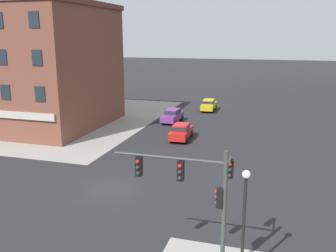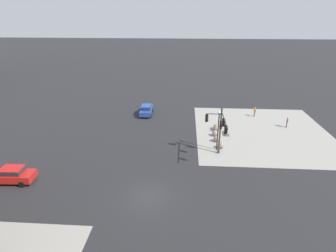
{
  "view_description": "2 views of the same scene",
  "coord_description": "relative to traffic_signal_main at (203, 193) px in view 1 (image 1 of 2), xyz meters",
  "views": [
    {
      "loc": [
        11.01,
        -22.19,
        10.6
      ],
      "look_at": [
        3.2,
        3.82,
        3.98
      ],
      "focal_mm": 39.23,
      "sensor_mm": 36.0,
      "label": 1
    },
    {
      "loc": [
        -20.6,
        -3.24,
        16.17
      ],
      "look_at": [
        6.11,
        -1.48,
        4.75
      ],
      "focal_mm": 28.88,
      "sensor_mm": 36.0,
      "label": 2
    }
  ],
  "objects": [
    {
      "name": "car_main_southbound_far",
      "position": [
        -6.61,
        21.4,
        -2.93
      ],
      "size": [
        2.01,
        4.46,
        1.68
      ],
      "color": "red",
      "rests_on": "ground"
    },
    {
      "name": "sidewalk_far_corner",
      "position": [
        -28.16,
        27.31,
        -3.85
      ],
      "size": [
        32.0,
        32.0,
        0.02
      ],
      "primitive_type": "cube",
      "color": "gray",
      "rests_on": "ground"
    },
    {
      "name": "car_main_southbound_near",
      "position": [
        -9.72,
        28.9,
        -2.93
      ],
      "size": [
        2.04,
        4.47,
        1.68
      ],
      "color": "#7A3389",
      "rests_on": "ground"
    },
    {
      "name": "car_main_northbound_far",
      "position": [
        -6.67,
        37.59,
        -2.93
      ],
      "size": [
        1.97,
        4.44,
        1.68
      ],
      "color": "gold",
      "rests_on": "ground"
    },
    {
      "name": "ground_plane",
      "position": [
        -8.16,
        7.31,
        -3.85
      ],
      "size": [
        320.0,
        320.0,
        0.0
      ],
      "primitive_type": "plane",
      "color": "#262628"
    },
    {
      "name": "storefront_block_near_corner",
      "position": [
        -27.18,
        23.14,
        3.4
      ],
      "size": [
        20.44,
        16.08,
        14.47
      ],
      "color": "brown",
      "rests_on": "ground"
    },
    {
      "name": "street_lamp_corner_near",
      "position": [
        1.84,
        -0.08,
        -0.59
      ],
      "size": [
        0.36,
        0.36,
        5.17
      ],
      "color": "black",
      "rests_on": "ground"
    },
    {
      "name": "traffic_signal_main",
      "position": [
        0.0,
        0.0,
        0.0
      ],
      "size": [
        5.25,
        2.09,
        5.98
      ],
      "color": "#383D38",
      "rests_on": "ground"
    }
  ]
}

